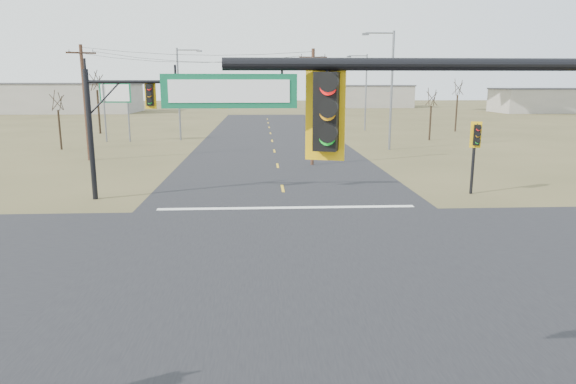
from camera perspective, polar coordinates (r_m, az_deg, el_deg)
The scene contains 19 objects.
ground at distance 16.78m, azimuth 1.23°, elevation -7.94°, with size 320.00×320.00×0.00m, color brown.
road_ew at distance 16.78m, azimuth 1.23°, elevation -7.91°, with size 160.00×14.00×0.02m, color black.
road_ns at distance 16.78m, azimuth 1.23°, elevation -7.90°, with size 14.00×160.00×0.02m, color black.
stop_bar_far at distance 23.95m, azimuth -0.13°, elevation -1.75°, with size 12.00×0.40×0.01m, color silver.
mast_arm_far at distance 26.27m, azimuth -14.65°, elevation 9.25°, with size 8.83×0.45×6.39m.
pedestal_signal_ne at distance 28.23m, azimuth 20.15°, elevation 5.40°, with size 0.66×0.56×3.82m.
utility_pole_near at distance 36.30m, azimuth 2.76°, elevation 9.63°, with size 1.96×0.46×8.04m.
utility_pole_far at distance 41.44m, azimuth -21.63°, elevation 9.40°, with size 1.95×0.94×8.49m.
highway_sign at distance 53.86m, azimuth -18.60°, elevation 9.65°, with size 3.07×0.28×5.75m.
streetlight_a at distance 45.76m, azimuth 11.19°, elevation 11.68°, with size 2.79×0.25×10.05m.
streetlight_b at distance 64.37m, azimuth 8.48°, elevation 11.35°, with size 2.56×0.40×9.15m.
streetlight_c at distance 53.64m, azimuth -11.85°, elevation 11.12°, with size 2.56×0.40×9.14m.
bare_tree_a at distance 49.21m, azimuth -24.28°, elevation 9.28°, with size 2.36×2.36×5.41m.
bare_tree_b at distance 63.38m, azimuth -20.52°, elevation 11.57°, with size 3.76×3.76×7.58m.
bare_tree_c at distance 54.53m, azimuth 15.67°, elevation 10.14°, with size 2.75×2.75×5.56m.
bare_tree_d at distance 65.40m, azimuth 18.38°, elevation 11.01°, with size 2.88×2.88×6.56m.
warehouse_left at distance 112.66m, azimuth -23.61°, elevation 9.50°, with size 28.00×14.00×5.50m, color #9F988D.
warehouse_mid at distance 128.47m, azimuth 8.79°, elevation 10.42°, with size 20.00×12.00×5.00m, color #9F988D.
warehouse_right at distance 115.41m, azimuth 26.38°, elevation 9.05°, with size 18.00×10.00×4.50m, color #9F988D.
Camera 1 is at (-1.22, -15.73, 5.72)m, focal length 32.00 mm.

